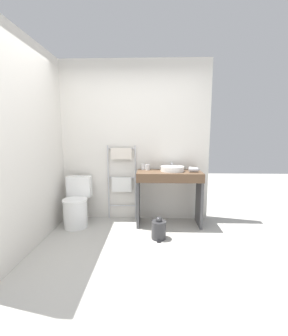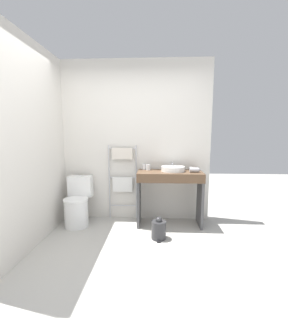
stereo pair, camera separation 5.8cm
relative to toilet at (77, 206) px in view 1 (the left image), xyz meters
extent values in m
plane|color=#B2AFA8|center=(0.85, -1.24, -0.32)|extent=(12.00, 12.00, 0.00)
cube|color=silver|center=(0.85, 0.42, 0.99)|extent=(2.56, 0.12, 2.63)
cube|color=silver|center=(-0.37, -0.44, 0.99)|extent=(0.12, 2.35, 2.63)
cylinder|color=white|center=(0.00, -0.06, -0.11)|extent=(0.37, 0.37, 0.43)
cylinder|color=white|center=(0.00, -0.06, 0.12)|extent=(0.38, 0.38, 0.02)
cube|color=white|center=(0.00, 0.18, 0.27)|extent=(0.38, 0.16, 0.34)
cylinder|color=silver|center=(0.00, 0.18, 0.45)|extent=(0.05, 0.05, 0.01)
cylinder|color=silver|center=(0.45, 0.32, 0.31)|extent=(0.02, 0.02, 1.26)
cylinder|color=silver|center=(0.91, 0.32, 0.31)|extent=(0.02, 0.02, 1.26)
cylinder|color=silver|center=(0.68, 0.32, -0.09)|extent=(0.46, 0.02, 0.02)
cylinder|color=silver|center=(0.68, 0.32, 0.40)|extent=(0.46, 0.02, 0.02)
cylinder|color=silver|center=(0.68, 0.32, 0.89)|extent=(0.46, 0.02, 0.02)
cube|color=silver|center=(0.68, 0.30, 0.80)|extent=(0.34, 0.04, 0.19)
cube|color=white|center=(0.68, 0.30, 0.28)|extent=(0.33, 0.04, 0.25)
cube|color=brown|center=(1.46, 0.09, 0.53)|extent=(1.01, 0.47, 0.03)
cube|color=brown|center=(1.46, -0.13, 0.46)|extent=(1.01, 0.02, 0.10)
cube|color=#4C4C4F|center=(0.97, 0.09, 0.09)|extent=(0.04, 0.40, 0.83)
cube|color=#4C4C4F|center=(1.94, 0.09, 0.09)|extent=(0.04, 0.40, 0.83)
cylinder|color=white|center=(1.51, 0.12, 0.58)|extent=(0.37, 0.37, 0.08)
cylinder|color=silver|center=(1.51, 0.12, 0.62)|extent=(0.30, 0.30, 0.01)
cylinder|color=silver|center=(1.51, 0.30, 0.60)|extent=(0.02, 0.02, 0.12)
cylinder|color=silver|center=(1.51, 0.25, 0.65)|extent=(0.02, 0.09, 0.02)
cylinder|color=white|center=(1.05, 0.26, 0.59)|extent=(0.07, 0.07, 0.09)
cylinder|color=white|center=(1.12, 0.22, 0.59)|extent=(0.07, 0.07, 0.09)
cylinder|color=#B7B7BC|center=(1.82, 0.04, 0.58)|extent=(0.13, 0.07, 0.07)
cone|color=#9C9CA0|center=(1.91, 0.04, 0.58)|extent=(0.05, 0.06, 0.06)
cube|color=#B7B7BC|center=(1.79, 0.13, 0.58)|extent=(0.04, 0.10, 0.05)
cylinder|color=#333335|center=(1.29, -0.41, -0.19)|extent=(0.20, 0.20, 0.25)
sphere|color=#333335|center=(1.29, -0.41, -0.05)|extent=(0.09, 0.09, 0.09)
cube|color=black|center=(1.29, -0.53, -0.31)|extent=(0.05, 0.04, 0.02)
camera|label=1|loc=(1.18, -3.37, 1.14)|focal=24.00mm
camera|label=2|loc=(1.24, -3.37, 1.14)|focal=24.00mm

